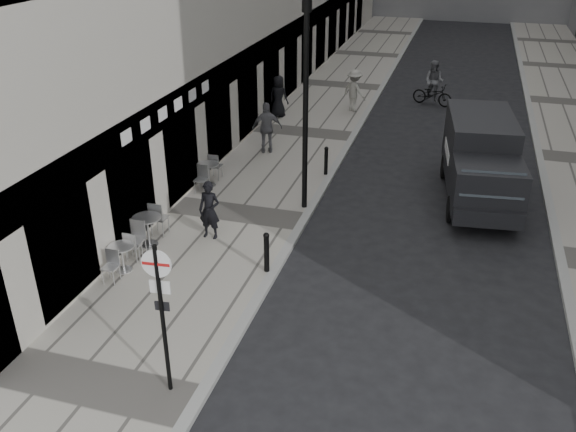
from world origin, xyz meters
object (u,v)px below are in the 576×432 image
at_px(walking_man, 209,210).
at_px(lamppost, 306,99).
at_px(cyclist, 433,88).
at_px(panel_van, 481,156).
at_px(sign_post, 161,301).

bearing_deg(walking_man, lamppost, 53.25).
bearing_deg(cyclist, panel_van, -60.46).
distance_m(lamppost, cyclist, 13.01).
distance_m(sign_post, cyclist, 21.01).
xyz_separation_m(sign_post, cyclist, (3.25, 20.72, -1.33)).
distance_m(panel_van, cyclist, 10.24).
xyz_separation_m(walking_man, panel_van, (6.96, 4.98, 0.45)).
bearing_deg(walking_man, panel_van, 36.54).
bearing_deg(walking_man, sign_post, -73.61).
height_order(sign_post, panel_van, sign_post).
xyz_separation_m(lamppost, cyclist, (2.85, 12.41, -2.67)).
xyz_separation_m(panel_van, cyclist, (-2.13, 9.99, -0.59)).
distance_m(sign_post, lamppost, 8.42).
height_order(walking_man, cyclist, cyclist).
distance_m(walking_man, cyclist, 15.74).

